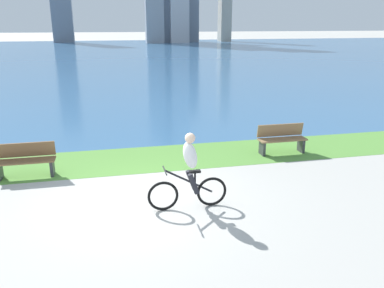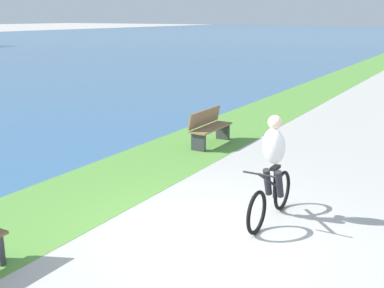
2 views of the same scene
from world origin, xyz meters
name	(u,v)px [view 1 (image 1 of 2)]	position (x,y,z in m)	size (l,w,h in m)	color
ground_plane	(140,202)	(0.00, 0.00, 0.00)	(300.00, 300.00, 0.00)	#B2AFA8
grass_strip_bayside	(131,160)	(0.00, 2.89, 0.00)	(120.00, 2.33, 0.01)	#59933D
bay_water_surface	(109,55)	(0.00, 42.25, 0.00)	(300.00, 76.38, 0.00)	#386693
cyclist_lead	(189,172)	(1.06, -0.50, 0.84)	(1.76, 0.52, 1.71)	black
bench_near_path	(26,160)	(-2.76, 2.22, 0.45)	(1.50, 0.47, 0.90)	brown
bench_far_along_path	(282,139)	(4.64, 2.57, 0.45)	(1.50, 0.47, 0.90)	olive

